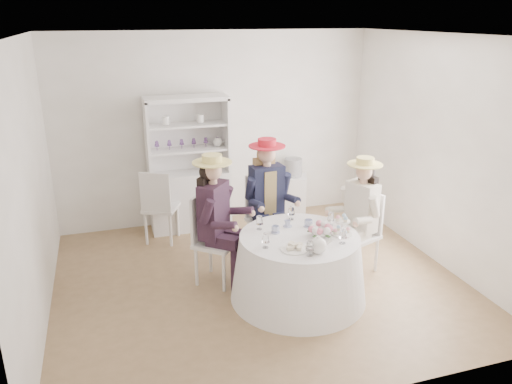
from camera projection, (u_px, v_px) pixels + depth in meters
name	position (u px, v px, depth m)	size (l,w,h in m)	color
ground	(259.00, 281.00, 5.74)	(4.50, 4.50, 0.00)	olive
ceiling	(259.00, 35.00, 4.83)	(4.50, 4.50, 0.00)	white
wall_back	(216.00, 129.00, 7.08)	(4.50, 4.50, 0.00)	silver
wall_front	(345.00, 248.00, 3.49)	(4.50, 4.50, 0.00)	silver
wall_left	(29.00, 189.00, 4.65)	(4.50, 4.50, 0.00)	silver
wall_right	(439.00, 152.00, 5.92)	(4.50, 4.50, 0.00)	silver
tea_table	(298.00, 267.00, 5.30)	(1.45, 1.45, 0.72)	white
hutch	(190.00, 183.00, 6.97)	(1.21, 0.68, 1.88)	silver
side_table	(292.00, 196.00, 7.51)	(0.40, 0.40, 0.63)	silver
hatbox	(293.00, 167.00, 7.36)	(0.26, 0.26, 0.26)	black
guest_left	(216.00, 213.00, 5.45)	(0.64, 0.62, 1.50)	silver
guest_mid	(267.00, 193.00, 5.98)	(0.56, 0.58, 1.53)	silver
guest_right	(360.00, 209.00, 5.72)	(0.58, 0.53, 1.40)	silver
spare_chair	(159.00, 205.00, 6.53)	(0.55, 0.55, 1.01)	silver
teacup_a	(275.00, 230.00, 5.24)	(0.09, 0.09, 0.07)	white
teacup_b	(287.00, 224.00, 5.39)	(0.07, 0.07, 0.06)	white
teacup_c	(308.00, 224.00, 5.39)	(0.09, 0.09, 0.07)	white
flower_bowl	(320.00, 234.00, 5.16)	(0.21, 0.21, 0.05)	white
flower_arrangement	(321.00, 229.00, 5.12)	(0.19, 0.19, 0.07)	pink
table_teapot	(318.00, 245.00, 4.79)	(0.24, 0.17, 0.18)	white
sandwich_plate	(295.00, 248.00, 4.87)	(0.28, 0.28, 0.06)	white
cupcake_stand	(342.00, 227.00, 5.19)	(0.22, 0.22, 0.21)	white
stemware_set	(300.00, 229.00, 5.15)	(0.93, 0.97, 0.15)	white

